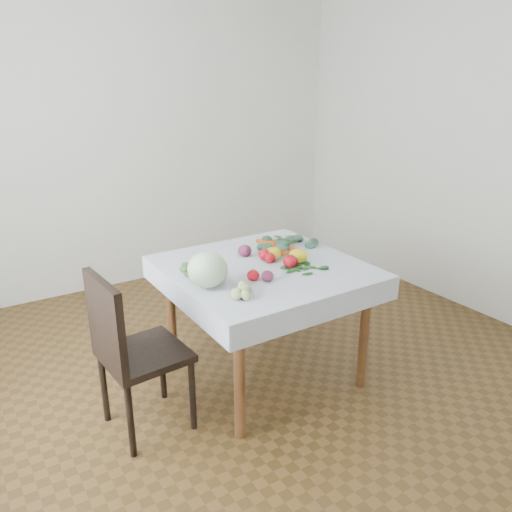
% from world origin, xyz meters
% --- Properties ---
extents(ground, '(4.00, 4.00, 0.00)m').
position_xyz_m(ground, '(0.00, 0.00, 0.00)').
color(ground, brown).
extents(back_wall, '(4.00, 0.04, 2.70)m').
position_xyz_m(back_wall, '(0.00, 2.00, 1.35)').
color(back_wall, white).
rests_on(back_wall, ground).
extents(table, '(1.00, 1.00, 0.75)m').
position_xyz_m(table, '(0.00, 0.00, 0.65)').
color(table, brown).
rests_on(table, ground).
extents(tablecloth, '(1.12, 1.12, 0.01)m').
position_xyz_m(tablecloth, '(0.00, 0.00, 0.75)').
color(tablecloth, white).
rests_on(tablecloth, table).
extents(chair, '(0.45, 0.45, 0.92)m').
position_xyz_m(chair, '(-0.90, -0.09, 0.53)').
color(chair, black).
rests_on(chair, ground).
extents(cabbage, '(0.27, 0.27, 0.20)m').
position_xyz_m(cabbage, '(-0.43, -0.10, 0.85)').
color(cabbage, beige).
rests_on(cabbage, tablecloth).
extents(tomato_a, '(0.11, 0.11, 0.07)m').
position_xyz_m(tomato_a, '(0.06, 0.08, 0.79)').
color(tomato_a, '#B40C17').
rests_on(tomato_a, tablecloth).
extents(tomato_b, '(0.09, 0.09, 0.06)m').
position_xyz_m(tomato_b, '(0.06, 0.02, 0.79)').
color(tomato_b, '#B40C17').
rests_on(tomato_b, tablecloth).
extents(tomato_c, '(0.07, 0.07, 0.06)m').
position_xyz_m(tomato_c, '(-0.18, -0.16, 0.79)').
color(tomato_c, '#B40C17').
rests_on(tomato_c, tablecloth).
extents(tomato_d, '(0.10, 0.10, 0.08)m').
position_xyz_m(tomato_d, '(0.11, -0.12, 0.79)').
color(tomato_d, '#B40C17').
rests_on(tomato_d, tablecloth).
extents(heirloom_back, '(0.12, 0.12, 0.08)m').
position_xyz_m(heirloom_back, '(0.11, 0.07, 0.79)').
color(heirloom_back, yellow).
rests_on(heirloom_back, tablecloth).
extents(heirloom_front, '(0.15, 0.15, 0.08)m').
position_xyz_m(heirloom_front, '(0.21, -0.06, 0.80)').
color(heirloom_front, yellow).
rests_on(heirloom_front, tablecloth).
extents(onion_a, '(0.12, 0.12, 0.08)m').
position_xyz_m(onion_a, '(-0.01, 0.20, 0.79)').
color(onion_a, '#591935').
rests_on(onion_a, tablecloth).
extents(onion_b, '(0.09, 0.09, 0.06)m').
position_xyz_m(onion_b, '(-0.12, -0.21, 0.79)').
color(onion_b, '#591935').
rests_on(onion_b, tablecloth).
extents(tomatillo_cluster, '(0.17, 0.12, 0.05)m').
position_xyz_m(tomatillo_cluster, '(-0.37, -0.32, 0.78)').
color(tomatillo_cluster, '#B0C572').
rests_on(tomatillo_cluster, tablecloth).
extents(carrot_bunch, '(0.19, 0.34, 0.03)m').
position_xyz_m(carrot_bunch, '(0.28, 0.23, 0.77)').
color(carrot_bunch, orange).
rests_on(carrot_bunch, tablecloth).
extents(kale_bunch, '(0.31, 0.30, 0.05)m').
position_xyz_m(kale_bunch, '(0.31, 0.23, 0.78)').
color(kale_bunch, '#385C45').
rests_on(kale_bunch, tablecloth).
extents(basil_bunch, '(0.25, 0.21, 0.01)m').
position_xyz_m(basil_bunch, '(0.16, -0.16, 0.76)').
color(basil_bunch, '#184E19').
rests_on(basil_bunch, tablecloth).
extents(dill_bunch, '(0.24, 0.19, 0.02)m').
position_xyz_m(dill_bunch, '(-0.39, 0.16, 0.77)').
color(dill_bunch, '#54863D').
rests_on(dill_bunch, tablecloth).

